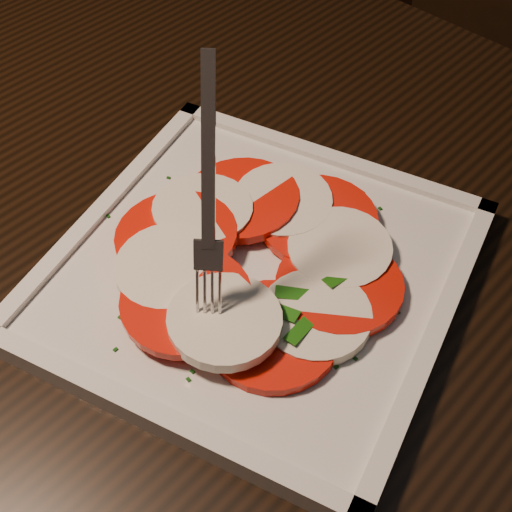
% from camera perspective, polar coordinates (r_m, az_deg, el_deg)
% --- Properties ---
extents(table, '(1.28, 0.92, 0.75)m').
position_cam_1_polar(table, '(0.72, -2.23, -1.40)').
color(table, black).
rests_on(table, ground).
extents(plate, '(0.37, 0.37, 0.01)m').
position_cam_1_polar(plate, '(0.58, -0.00, -1.44)').
color(plate, silver).
rests_on(plate, table).
extents(caprese_salad, '(0.26, 0.26, 0.03)m').
position_cam_1_polar(caprese_salad, '(0.57, 0.00, -0.26)').
color(caprese_salad, red).
rests_on(caprese_salad, plate).
extents(fork, '(0.07, 0.08, 0.17)m').
position_cam_1_polar(fork, '(0.49, -3.69, 6.05)').
color(fork, white).
rests_on(fork, caprese_salad).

